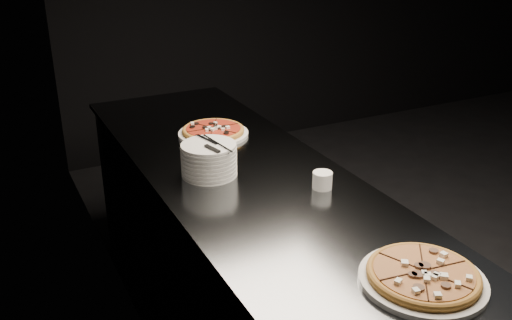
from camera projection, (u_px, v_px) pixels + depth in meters
name	position (u px, v px, depth m)	size (l,w,h in m)	color
wall_left	(150.00, 66.00, 1.88)	(0.02, 5.00, 2.80)	black
counter	(251.00, 274.00, 2.41)	(0.74, 2.44, 0.92)	slate
pizza_mushroom	(423.00, 276.00, 1.57)	(0.35, 0.35, 0.04)	white
pizza_tomato	(213.00, 131.00, 2.63)	(0.32, 0.32, 0.04)	white
plate_stack	(209.00, 160.00, 2.21)	(0.21, 0.21, 0.13)	white
cutlery	(212.00, 144.00, 2.18)	(0.07, 0.23, 0.01)	silver
ramekin	(322.00, 180.00, 2.11)	(0.07, 0.07, 0.06)	silver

